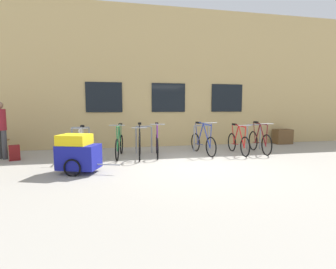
# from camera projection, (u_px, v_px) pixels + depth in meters

# --- Properties ---
(ground_plane) EXTENTS (42.00, 42.00, 0.00)m
(ground_plane) POSITION_uv_depth(u_px,v_px,m) (192.00, 164.00, 6.94)
(ground_plane) COLOR #9E998E
(storefront_building) EXTENTS (28.00, 5.82, 5.24)m
(storefront_building) POSITION_uv_depth(u_px,v_px,m) (156.00, 84.00, 12.58)
(storefront_building) COLOR tan
(storefront_building) RESTS_ON ground
(bike_rack) EXTENTS (6.57, 0.05, 0.91)m
(bike_rack) POSITION_uv_depth(u_px,v_px,m) (173.00, 136.00, 8.71)
(bike_rack) COLOR gray
(bike_rack) RESTS_ON ground
(bicycle_white) EXTENTS (0.44, 1.76, 1.00)m
(bicycle_white) POSITION_uv_depth(u_px,v_px,m) (82.00, 146.00, 7.56)
(bicycle_white) COLOR black
(bicycle_white) RESTS_ON ground
(bicycle_red) EXTENTS (0.44, 1.66, 1.00)m
(bicycle_red) POSITION_uv_depth(u_px,v_px,m) (238.00, 142.00, 8.47)
(bicycle_red) COLOR black
(bicycle_red) RESTS_ON ground
(bicycle_blue) EXTENTS (0.44, 1.72, 1.08)m
(bicycle_blue) POSITION_uv_depth(u_px,v_px,m) (203.00, 142.00, 8.42)
(bicycle_blue) COLOR black
(bicycle_blue) RESTS_ON ground
(bicycle_purple) EXTENTS (0.44, 1.63, 1.06)m
(bicycle_purple) POSITION_uv_depth(u_px,v_px,m) (157.00, 144.00, 8.07)
(bicycle_purple) COLOR black
(bicycle_purple) RESTS_ON ground
(bicycle_black) EXTENTS (0.44, 1.82, 1.06)m
(bicycle_black) POSITION_uv_depth(u_px,v_px,m) (140.00, 144.00, 7.85)
(bicycle_black) COLOR black
(bicycle_black) RESTS_ON ground
(bicycle_maroon) EXTENTS (0.44, 1.71, 1.05)m
(bicycle_maroon) POSITION_uv_depth(u_px,v_px,m) (259.00, 141.00, 8.65)
(bicycle_maroon) COLOR black
(bicycle_maroon) RESTS_ON ground
(bicycle_green) EXTENTS (0.44, 1.72, 1.05)m
(bicycle_green) POSITION_uv_depth(u_px,v_px,m) (119.00, 145.00, 7.93)
(bicycle_green) COLOR black
(bicycle_green) RESTS_ON ground
(bike_trailer) EXTENTS (1.47, 0.87, 0.92)m
(bike_trailer) POSITION_uv_depth(u_px,v_px,m) (78.00, 153.00, 6.00)
(bike_trailer) COLOR navy
(bike_trailer) RESTS_ON ground
(person_by_bench) EXTENTS (0.33, 0.32, 1.69)m
(person_by_bench) POSITION_uv_depth(u_px,v_px,m) (0.00, 126.00, 7.50)
(person_by_bench) COLOR #3F3F42
(person_by_bench) RESTS_ON ground
(backpack) EXTENTS (0.33, 0.29, 0.44)m
(backpack) POSITION_uv_depth(u_px,v_px,m) (14.00, 153.00, 7.40)
(backpack) COLOR maroon
(backpack) RESTS_ON ground
(planter_box) EXTENTS (0.70, 0.44, 0.60)m
(planter_box) POSITION_uv_depth(u_px,v_px,m) (283.00, 137.00, 10.64)
(planter_box) COLOR brown
(planter_box) RESTS_ON ground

